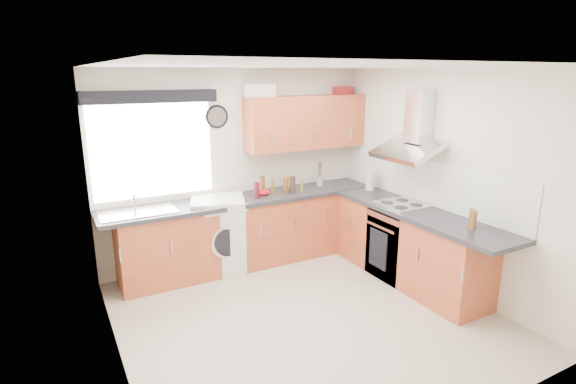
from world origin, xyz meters
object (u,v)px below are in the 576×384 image
extractor_hood (413,133)px  washing_machine (219,234)px  oven (399,243)px  upper_cabinets (306,122)px

extractor_hood → washing_machine: size_ratio=0.83×
oven → extractor_hood: extractor_hood is taller
extractor_hood → upper_cabinets: size_ratio=0.46×
washing_machine → oven: bearing=-13.7°
oven → extractor_hood: size_ratio=1.09×
oven → upper_cabinets: 1.99m
upper_cabinets → washing_machine: size_ratio=1.80×
washing_machine → upper_cabinets: bearing=23.9°
upper_cabinets → oven: bearing=-67.5°
upper_cabinets → washing_machine: upper_cabinets is taller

